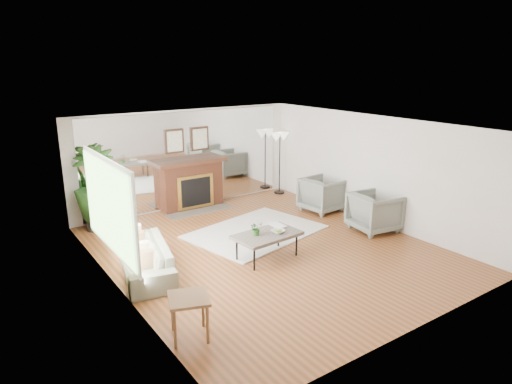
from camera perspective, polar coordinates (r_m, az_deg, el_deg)
ground at (r=9.28m, az=1.36°, el=-7.16°), size 7.00×7.00×0.00m
wall_left at (r=7.58m, az=-17.24°, el=-3.22°), size 0.02×7.00×2.50m
wall_right at (r=10.84m, az=14.34°, el=2.73°), size 0.02×7.00×2.50m
wall_back at (r=11.78m, az=-8.62°, el=4.10°), size 6.00×0.02×2.50m
mirror_panel at (r=11.77m, az=-8.58°, el=4.08°), size 5.40×0.04×2.40m
window_panel at (r=7.93m, az=-17.98°, el=-1.69°), size 0.04×2.40×1.50m
fireplace at (r=11.72m, az=-8.00°, el=1.08°), size 1.85×0.83×2.05m
area_rug at (r=10.15m, az=-0.03°, el=-4.98°), size 3.14×2.53×0.03m
coffee_table at (r=8.70m, az=1.40°, el=-5.48°), size 1.32×0.83×0.51m
sofa at (r=8.39m, az=-13.73°, el=-8.11°), size 1.19×2.10×0.58m
armchair_back at (r=11.59m, az=8.28°, el=-0.29°), size 1.00×0.98×0.85m
armchair_front at (r=10.47m, az=14.60°, el=-2.41°), size 1.08×1.05×0.87m
side_table at (r=6.39m, az=-8.39°, el=-13.62°), size 0.69×0.69×0.61m
potted_ficus at (r=10.66m, az=-19.48°, el=0.71°), size 1.09×1.09×1.88m
floor_lamp at (r=12.80m, az=3.01°, el=6.29°), size 0.57×0.31×1.74m
tabletop_plant at (r=8.58m, az=0.02°, el=-4.54°), size 0.25×0.22×0.27m
fruit_bowl at (r=8.72m, az=2.76°, el=-4.95°), size 0.29×0.29×0.06m
book at (r=9.00m, az=2.15°, el=-4.37°), size 0.24×0.32×0.02m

